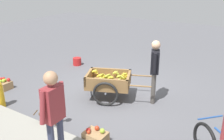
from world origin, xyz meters
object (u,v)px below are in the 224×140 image
Objects in this scene: bystander_person at (54,110)px; mixed_fruit_crate at (96,137)px; plastic_bucket at (77,61)px; dog at (51,113)px; apple_crate at (4,84)px; fire_hydrant at (0,94)px; vendor_person at (155,66)px; fruit_cart at (109,82)px.

mixed_fruit_crate is at bearing -107.01° from bystander_person.
dog is at bearing 121.39° from plastic_bucket.
fire_hydrant is at bearing 141.46° from apple_crate.
vendor_person is 0.95× the size of bystander_person.
plastic_bucket is at bearing -46.10° from mixed_fruit_crate.
mixed_fruit_crate is (-2.78, -0.08, -0.21)m from fire_hydrant.
apple_crate reaches higher than plastic_bucket.
dog is at bearing -177.07° from fire_hydrant.
bystander_person is at bearing 80.67° from vendor_person.
plastic_bucket is at bearing -33.68° from fruit_cart.
mixed_fruit_crate is at bearing 133.90° from plastic_bucket.
dog is (1.42, 2.17, -0.69)m from vendor_person.
vendor_person is at bearing -99.33° from bystander_person.
bystander_person is at bearing 164.50° from fire_hydrant.
plastic_bucket is at bearing -99.99° from apple_crate.
fruit_cart is 1.94m from mixed_fruit_crate.
vendor_person is 2.68m from dog.
fire_hydrant is (1.97, 1.81, -0.11)m from fruit_cart.
fruit_cart reaches higher than apple_crate.
fruit_cart is 3.30× the size of dog.
apple_crate reaches higher than mixed_fruit_crate.
fruit_cart is at bearing -64.92° from mixed_fruit_crate.
fire_hydrant is 3.43m from plastic_bucket.
fire_hydrant is (3.03, 2.25, -0.62)m from vendor_person.
fruit_cart is 3.08m from apple_crate.
mixed_fruit_crate is (-0.81, 1.73, -0.32)m from fruit_cart.
fruit_cart is at bearing -158.92° from apple_crate.
fruit_cart is 1.08× the size of bystander_person.
plastic_bucket is 0.68× the size of mixed_fruit_crate.
fruit_cart is at bearing -137.49° from fire_hydrant.
dog is 1.18m from mixed_fruit_crate.
fire_hydrant is 1.52× the size of mixed_fruit_crate.
mixed_fruit_crate is 0.26× the size of bystander_person.
mixed_fruit_crate is at bearing 170.29° from apple_crate.
bystander_person is at bearing 125.76° from plastic_bucket.
vendor_person reaches higher than plastic_bucket.
dog is 1.61m from fire_hydrant.
fruit_cart is 4.12× the size of mixed_fruit_crate.
fire_hydrant is at bearing 2.93° from dog.
bystander_person reaches higher than dog.
fire_hydrant reaches higher than apple_crate.
vendor_person is 2.34m from mixed_fruit_crate.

